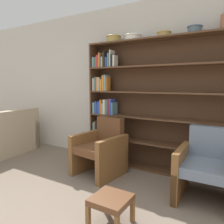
{
  "coord_description": "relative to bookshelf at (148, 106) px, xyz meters",
  "views": [
    {
      "loc": [
        1.42,
        -0.96,
        1.4
      ],
      "look_at": [
        -0.38,
        2.04,
        0.95
      ],
      "focal_mm": 35.0,
      "sensor_mm": 36.0,
      "label": 1
    }
  ],
  "objects": [
    {
      "name": "bowl_cream",
      "position": [
        -0.28,
        -0.02,
        1.11
      ],
      "size": [
        0.3,
        0.3,
        0.09
      ],
      "color": "silver",
      "rests_on": "bookshelf"
    },
    {
      "name": "armchair_cushioned",
      "position": [
        0.99,
        -0.58,
        -0.65
      ],
      "size": [
        0.65,
        0.69,
        0.86
      ],
      "rotation": [
        0.0,
        0.0,
        3.16
      ],
      "color": "brown",
      "rests_on": "ground"
    },
    {
      "name": "bowl_terracotta",
      "position": [
        0.24,
        -0.02,
        1.1
      ],
      "size": [
        0.22,
        0.22,
        0.08
      ],
      "color": "tan",
      "rests_on": "bookshelf"
    },
    {
      "name": "bookshelf",
      "position": [
        0.0,
        0.0,
        0.0
      ],
      "size": [
        2.56,
        0.3,
        2.1
      ],
      "color": "brown",
      "rests_on": "ground"
    },
    {
      "name": "footstool",
      "position": [
        0.26,
        -1.6,
        -0.8
      ],
      "size": [
        0.36,
        0.36,
        0.3
      ],
      "color": "brown",
      "rests_on": "ground"
    },
    {
      "name": "bowl_copper",
      "position": [
        0.68,
        -0.02,
        1.12
      ],
      "size": [
        0.21,
        0.21,
        0.1
      ],
      "color": "slate",
      "rests_on": "bookshelf"
    },
    {
      "name": "armchair_leather",
      "position": [
        -0.54,
        -0.58,
        -0.65
      ],
      "size": [
        0.73,
        0.76,
        0.86
      ],
      "rotation": [
        0.0,
        0.0,
        3.0
      ],
      "color": "brown",
      "rests_on": "ground"
    },
    {
      "name": "bowl_stoneware",
      "position": [
        -0.64,
        -0.02,
        1.12
      ],
      "size": [
        0.26,
        0.26,
        0.11
      ],
      "color": "tan",
      "rests_on": "bookshelf"
    },
    {
      "name": "wall_back",
      "position": [
        -0.11,
        0.17,
        0.33
      ],
      "size": [
        12.0,
        0.06,
        2.75
      ],
      "color": "silver",
      "rests_on": "ground"
    }
  ]
}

